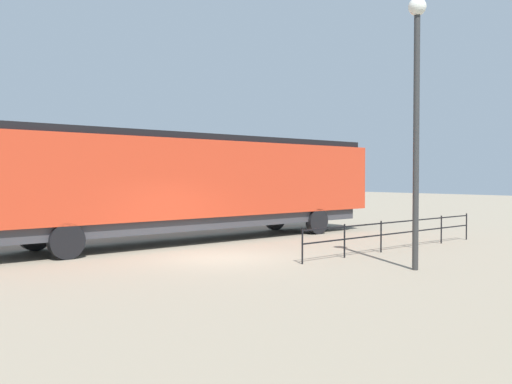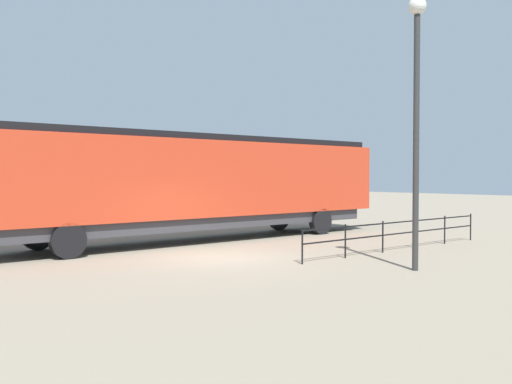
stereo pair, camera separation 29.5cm
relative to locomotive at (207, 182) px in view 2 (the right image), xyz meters
The scene contains 4 objects.
ground_plane 5.28m from the locomotive, 30.98° to the right, with size 120.00×120.00×0.00m, color gray.
locomotive is the anchor object (origin of this frame).
lamp_post 9.60m from the locomotive, ahead, with size 0.47×0.47×7.18m.
platform_fence 7.53m from the locomotive, 25.94° to the left, with size 0.05×9.28×1.03m.
Camera 2 is at (13.79, -10.18, 2.51)m, focal length 39.47 mm.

